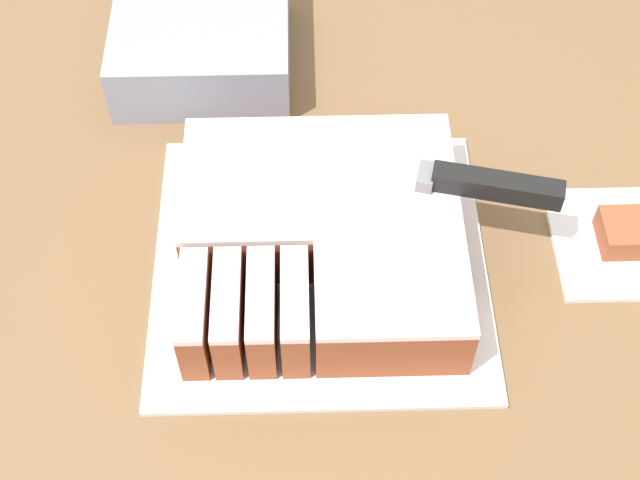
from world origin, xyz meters
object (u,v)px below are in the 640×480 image
at_px(cake_board, 320,263).
at_px(storage_box, 203,39).
at_px(knife, 462,182).
at_px(brownie, 625,233).
at_px(cake, 323,237).

height_order(cake_board, storage_box, storage_box).
height_order(cake_board, knife, knife).
bearing_deg(brownie, cake, -177.37).
distance_m(cake, knife, 0.14).
height_order(brownie, storage_box, storage_box).
height_order(cake, storage_box, cake).
bearing_deg(cake, storage_box, 114.43).
xyz_separation_m(cake_board, cake, (0.00, 0.00, 0.04)).
xyz_separation_m(brownie, storage_box, (-0.44, 0.28, 0.02)).
xyz_separation_m(cake, storage_box, (-0.13, 0.30, -0.01)).
distance_m(cake_board, cake, 0.04).
height_order(cake, brownie, cake).
relative_size(knife, brownie, 5.97).
xyz_separation_m(cake_board, brownie, (0.31, 0.02, 0.02)).
distance_m(brownie, storage_box, 0.52).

